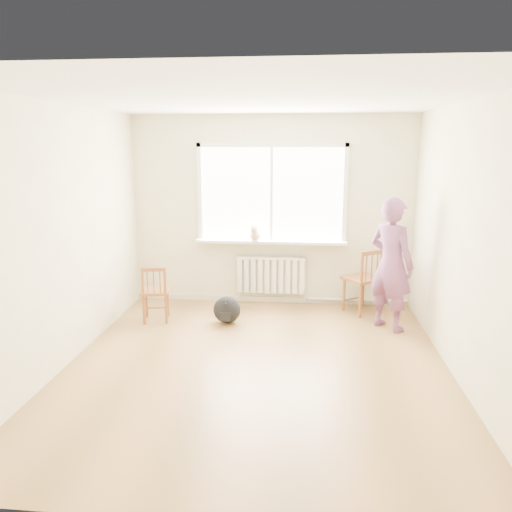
% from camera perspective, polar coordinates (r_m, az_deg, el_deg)
% --- Properties ---
extents(floor, '(4.50, 4.50, 0.00)m').
position_cam_1_polar(floor, '(5.37, 0.06, -12.51)').
color(floor, '#A17142').
rests_on(floor, ground).
extents(ceiling, '(4.50, 4.50, 0.00)m').
position_cam_1_polar(ceiling, '(4.88, 0.07, 17.55)').
color(ceiling, white).
rests_on(ceiling, back_wall).
extents(back_wall, '(4.00, 0.01, 2.70)m').
position_cam_1_polar(back_wall, '(7.17, 1.80, 5.13)').
color(back_wall, beige).
rests_on(back_wall, ground).
extents(window, '(2.12, 0.05, 1.42)m').
position_cam_1_polar(window, '(7.11, 1.81, 7.60)').
color(window, white).
rests_on(window, back_wall).
extents(windowsill, '(2.15, 0.22, 0.04)m').
position_cam_1_polar(windowsill, '(7.13, 1.72, 1.67)').
color(windowsill, white).
rests_on(windowsill, back_wall).
extents(radiator, '(1.00, 0.12, 0.55)m').
position_cam_1_polar(radiator, '(7.25, 1.71, -2.12)').
color(radiator, white).
rests_on(radiator, back_wall).
extents(heating_pipe, '(1.40, 0.04, 0.04)m').
position_cam_1_polar(heating_pipe, '(7.41, 11.43, -4.94)').
color(heating_pipe, silver).
rests_on(heating_pipe, back_wall).
extents(baseboard, '(4.00, 0.03, 0.08)m').
position_cam_1_polar(baseboard, '(7.44, 1.73, -4.95)').
color(baseboard, beige).
rests_on(baseboard, ground).
extents(chair_left, '(0.43, 0.42, 0.76)m').
position_cam_1_polar(chair_left, '(6.66, -11.45, -4.22)').
color(chair_left, brown).
rests_on(chair_left, floor).
extents(chair_right, '(0.62, 0.61, 0.91)m').
position_cam_1_polar(chair_right, '(6.98, 12.34, -2.82)').
color(chair_right, brown).
rests_on(chair_right, floor).
extents(person, '(0.71, 0.71, 1.67)m').
position_cam_1_polar(person, '(6.39, 15.18, -0.93)').
color(person, '#CE4463').
rests_on(person, floor).
extents(cat, '(0.18, 0.39, 0.26)m').
position_cam_1_polar(cat, '(7.04, -0.09, 2.56)').
color(cat, beige).
rests_on(cat, windowsill).
extents(backpack, '(0.41, 0.35, 0.36)m').
position_cam_1_polar(backpack, '(6.54, -3.34, -6.16)').
color(backpack, black).
rests_on(backpack, floor).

